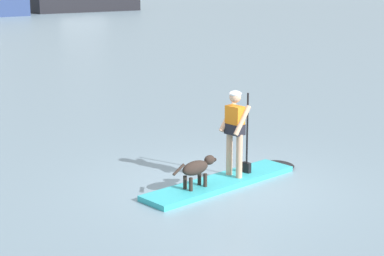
# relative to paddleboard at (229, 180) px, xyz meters

# --- Properties ---
(ground_plane) EXTENTS (400.00, 400.00, 0.00)m
(ground_plane) POSITION_rel_paddleboard_xyz_m (-0.23, -0.04, -0.05)
(ground_plane) COLOR gray
(paddleboard) EXTENTS (3.71, 1.34, 0.10)m
(paddleboard) POSITION_rel_paddleboard_xyz_m (0.00, 0.00, 0.00)
(paddleboard) COLOR #33B2BF
(paddleboard) RESTS_ON ground_plane
(person_paddler) EXTENTS (0.65, 0.54, 1.65)m
(person_paddler) POSITION_rel_paddleboard_xyz_m (0.15, 0.03, 1.01)
(person_paddler) COLOR tan
(person_paddler) RESTS_ON paddleboard
(dog) EXTENTS (1.05, 0.32, 0.54)m
(dog) POSITION_rel_paddleboard_xyz_m (-0.81, -0.15, 0.41)
(dog) COLOR #2D231E
(dog) RESTS_ON paddleboard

